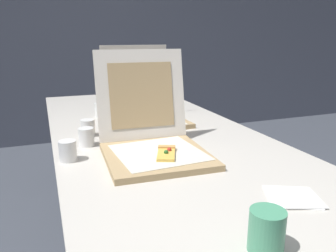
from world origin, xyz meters
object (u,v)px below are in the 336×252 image
(cup_white_near_center, at_px, (86,137))
(cup_white_mid, at_px, (88,128))
(cup_printed_front, at_px, (267,231))
(cup_white_far, at_px, (100,110))
(napkin_pile, at_px, (295,198))
(cup_white_near_left, at_px, (68,151))
(pizza_box_middle, at_px, (144,112))
(table, at_px, (152,139))
(pizza_box_front, at_px, (153,141))

(cup_white_near_center, relative_size, cup_white_mid, 1.00)
(cup_white_near_center, bearing_deg, cup_printed_front, -72.86)
(cup_white_far, distance_m, napkin_pile, 1.21)
(cup_white_far, relative_size, napkin_pile, 0.42)
(cup_white_mid, height_order, cup_white_near_left, same)
(napkin_pile, bearing_deg, pizza_box_middle, 98.56)
(pizza_box_middle, bearing_deg, cup_printed_front, -97.78)
(pizza_box_middle, xyz_separation_m, cup_white_far, (-0.19, 0.21, -0.02))
(table, distance_m, pizza_box_middle, 0.19)
(cup_white_far, xyz_separation_m, napkin_pile, (0.33, -1.16, -0.03))
(table, xyz_separation_m, cup_white_near_left, (-0.40, -0.28, 0.08))
(napkin_pile, bearing_deg, pizza_box_front, 118.09)
(table, xyz_separation_m, cup_white_mid, (-0.29, 0.01, 0.08))
(cup_white_far, bearing_deg, cup_white_near_left, -109.12)
(cup_white_near_center, height_order, napkin_pile, cup_white_near_center)
(cup_white_far, height_order, napkin_pile, cup_white_far)
(cup_white_near_left, relative_size, napkin_pile, 0.42)
(pizza_box_front, height_order, cup_printed_front, pizza_box_front)
(pizza_box_middle, height_order, cup_white_far, pizza_box_middle)
(cup_white_near_center, distance_m, cup_white_mid, 0.14)
(cup_white_mid, xyz_separation_m, cup_printed_front, (0.23, -0.97, 0.01))
(cup_white_near_left, bearing_deg, pizza_box_front, -8.44)
(cup_printed_front, xyz_separation_m, napkin_pile, (0.22, 0.16, -0.04))
(cup_white_near_center, xyz_separation_m, napkin_pile, (0.47, -0.67, -0.03))
(cup_white_far, bearing_deg, pizza_box_front, -83.28)
(pizza_box_front, height_order, napkin_pile, pizza_box_front)
(table, relative_size, cup_white_far, 29.40)
(napkin_pile, bearing_deg, table, 100.89)
(pizza_box_front, bearing_deg, cup_printed_front, -84.13)
(cup_white_far, bearing_deg, pizza_box_middle, -47.38)
(pizza_box_front, xyz_separation_m, napkin_pile, (0.25, -0.47, -0.05))
(pizza_box_front, distance_m, pizza_box_middle, 0.50)
(table, distance_m, cup_white_near_left, 0.50)
(pizza_box_middle, relative_size, cup_white_mid, 5.25)
(cup_white_near_center, xyz_separation_m, cup_printed_front, (0.26, -0.83, 0.01))
(cup_white_mid, bearing_deg, napkin_pile, -60.89)
(pizza_box_front, relative_size, napkin_pile, 2.55)
(pizza_box_front, xyz_separation_m, cup_white_near_left, (-0.30, 0.05, -0.02))
(cup_white_near_left, bearing_deg, cup_white_far, 70.88)
(pizza_box_middle, height_order, cup_printed_front, pizza_box_middle)
(table, distance_m, cup_white_far, 0.42)
(cup_white_near_left, relative_size, cup_printed_front, 0.82)
(table, bearing_deg, pizza_box_front, -106.96)
(cup_white_far, bearing_deg, napkin_pile, -74.00)
(table, bearing_deg, cup_white_near_left, -145.36)
(cup_white_near_center, bearing_deg, table, 22.13)
(cup_white_mid, bearing_deg, cup_white_near_left, -110.66)
(pizza_box_middle, bearing_deg, cup_white_mid, -157.56)
(pizza_box_front, distance_m, cup_white_near_center, 0.29)
(cup_white_far, bearing_deg, table, -63.81)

